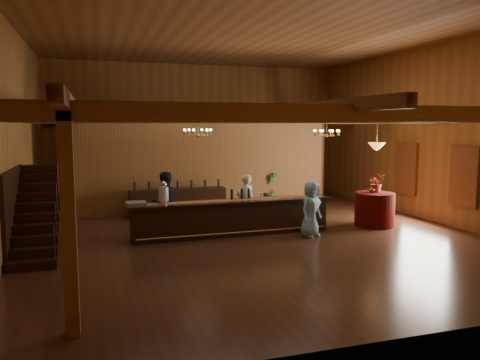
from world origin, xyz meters
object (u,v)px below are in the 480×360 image
object	(u,v)px
bartender	(245,202)
chandelier_left	(198,132)
staff_second	(165,203)
guest	(311,209)
raffle_drum	(314,190)
floor_plant	(270,190)
tasting_bar	(232,217)
chandelier_right	(326,133)
beverage_dispenser	(164,193)
pendant_lamp	(377,146)
round_table	(375,209)
backbar_shelf	(178,202)

from	to	relation	value
bartender	chandelier_left	bearing A→B (deg)	-29.65
bartender	staff_second	world-z (taller)	staff_second
staff_second	guest	xyz separation A→B (m)	(3.73, -1.47, -0.11)
raffle_drum	floor_plant	bearing A→B (deg)	88.49
tasting_bar	chandelier_right	bearing A→B (deg)	10.92
beverage_dispenser	floor_plant	size ratio (longest dim) A/B	0.46
staff_second	guest	world-z (taller)	staff_second
pendant_lamp	beverage_dispenser	bearing A→B (deg)	178.26
tasting_bar	bartender	size ratio (longest dim) A/B	3.62
chandelier_right	floor_plant	size ratio (longest dim) A/B	0.61
tasting_bar	round_table	distance (m)	4.39
bartender	backbar_shelf	bearing A→B (deg)	-70.35
tasting_bar	round_table	bearing A→B (deg)	-3.15
beverage_dispenser	round_table	xyz separation A→B (m)	(6.26, -0.19, -0.74)
pendant_lamp	bartender	xyz separation A→B (m)	(-3.79, 0.84, -1.61)
tasting_bar	beverage_dispenser	size ratio (longest dim) A/B	9.59
tasting_bar	chandelier_left	xyz separation A→B (m)	(-0.70, 1.08, 2.33)
chandelier_right	round_table	bearing A→B (deg)	-34.47
beverage_dispenser	bartender	size ratio (longest dim) A/B	0.38
raffle_drum	bartender	world-z (taller)	bartender
chandelier_left	floor_plant	distance (m)	4.76
backbar_shelf	round_table	distance (m)	6.31
chandelier_right	bartender	world-z (taller)	chandelier_right
tasting_bar	backbar_shelf	world-z (taller)	tasting_bar
chandelier_left	chandelier_right	distance (m)	3.90
tasting_bar	staff_second	xyz separation A→B (m)	(-1.76, 0.63, 0.38)
pendant_lamp	staff_second	xyz separation A→B (m)	(-6.15, 0.81, -1.53)
chandelier_left	staff_second	distance (m)	2.26
tasting_bar	beverage_dispenser	world-z (taller)	beverage_dispenser
guest	chandelier_left	bearing A→B (deg)	116.48
tasting_bar	round_table	xyz separation A→B (m)	(4.39, -0.17, 0.02)
raffle_drum	beverage_dispenser	bearing A→B (deg)	179.69
bartender	beverage_dispenser	bearing A→B (deg)	2.65
chandelier_left	pendant_lamp	size ratio (longest dim) A/B	0.89
guest	chandelier_right	bearing A→B (deg)	23.20
raffle_drum	bartender	distance (m)	2.01
round_table	bartender	xyz separation A→B (m)	(-3.79, 0.84, 0.29)
round_table	pendant_lamp	bearing A→B (deg)	90.00
bartender	tasting_bar	bearing A→B (deg)	35.89
beverage_dispenser	staff_second	world-z (taller)	staff_second
chandelier_left	floor_plant	bearing A→B (deg)	39.68
raffle_drum	floor_plant	distance (m)	3.82
chandelier_left	staff_second	size ratio (longest dim) A/B	0.46
beverage_dispenser	chandelier_left	xyz separation A→B (m)	(1.16, 1.06, 1.57)
chandelier_left	bartender	bearing A→B (deg)	-17.63
bartender	chandelier_right	bearing A→B (deg)	168.00
backbar_shelf	guest	distance (m)	4.98
guest	pendant_lamp	bearing A→B (deg)	-12.81
beverage_dispenser	bartender	bearing A→B (deg)	14.67
staff_second	chandelier_right	bearing A→B (deg)	151.44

